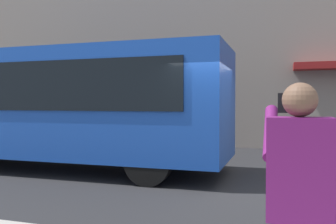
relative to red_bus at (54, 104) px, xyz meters
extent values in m
plane|color=#232326|center=(-4.76, 0.60, -1.68)|extent=(60.00, 60.00, 0.00)
cube|color=#1947AD|center=(-0.02, -0.01, 0.02)|extent=(9.00, 2.50, 2.60)
cube|color=black|center=(-0.02, 1.25, 0.42)|extent=(7.60, 0.06, 1.10)
cylinder|color=black|center=(-3.02, -1.11, -1.18)|extent=(1.00, 0.28, 1.00)
cylinder|color=black|center=(-3.02, 1.09, -1.18)|extent=(1.00, 0.28, 1.00)
cube|color=#6B1960|center=(-5.73, 5.55, -0.38)|extent=(0.40, 0.24, 0.66)
sphere|color=brown|center=(-5.73, 5.55, 0.06)|extent=(0.22, 0.22, 0.22)
cylinder|color=#6B1960|center=(-5.55, 5.39, -0.16)|extent=(0.09, 0.48, 0.37)
cube|color=black|center=(-5.63, 5.25, 0.04)|extent=(0.07, 0.01, 0.14)
camera|label=1|loc=(-5.61, 7.95, 0.04)|focal=38.05mm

